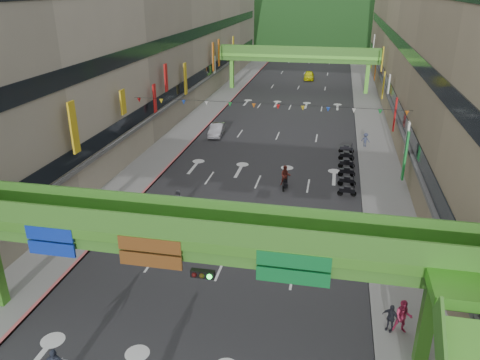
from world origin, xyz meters
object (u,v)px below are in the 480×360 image
object	(u,v)px
overpass_near	(204,253)
car_silver	(217,130)
scooter_rider_mid	(285,177)
car_yellow	(309,76)
pedestrian_red	(403,319)

from	to	relation	value
overpass_near	car_silver	world-z (taller)	overpass_near
scooter_rider_mid	car_yellow	size ratio (longest dim) A/B	0.48
scooter_rider_mid	overpass_near	bearing A→B (deg)	-94.77
car_silver	car_yellow	xyz separation A→B (m)	(8.25, 36.76, 0.08)
car_silver	pedestrian_red	world-z (taller)	pedestrian_red
overpass_near	scooter_rider_mid	size ratio (longest dim) A/B	12.97
pedestrian_red	car_yellow	bearing A→B (deg)	100.92
overpass_near	car_silver	xyz separation A→B (m)	(-7.93, 33.33, -4.52)
car_silver	pedestrian_red	bearing A→B (deg)	-64.95
scooter_rider_mid	pedestrian_red	bearing A→B (deg)	-65.21
overpass_near	car_yellow	size ratio (longest dim) A/B	6.20
scooter_rider_mid	car_silver	distance (m)	16.77
car_silver	pedestrian_red	distance (m)	35.29
overpass_near	scooter_rider_mid	world-z (taller)	overpass_near
scooter_rider_mid	pedestrian_red	world-z (taller)	scooter_rider_mid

